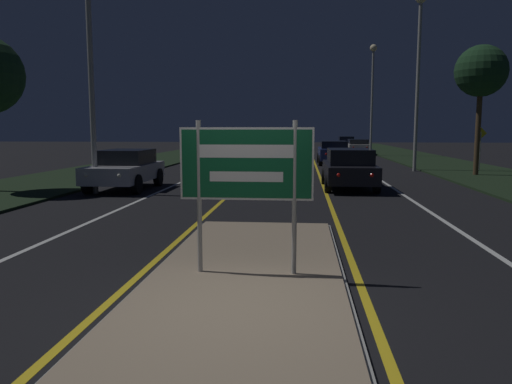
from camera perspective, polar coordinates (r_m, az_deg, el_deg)
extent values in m
plane|color=black|center=(6.14, -2.54, -13.68)|extent=(160.00, 160.00, 0.00)
cube|color=#999993|center=(7.43, -1.08, -9.73)|extent=(2.88, 8.07, 0.05)
cube|color=gray|center=(7.42, -1.08, -9.54)|extent=(2.76, 7.95, 0.10)
cube|color=black|center=(27.75, -16.54, 2.45)|extent=(5.00, 100.00, 0.08)
cube|color=black|center=(27.20, 23.93, 2.04)|extent=(5.00, 100.00, 0.08)
cube|color=gold|center=(30.85, 0.75, 3.12)|extent=(0.12, 70.00, 0.01)
cube|color=gold|center=(30.77, 6.82, 3.06)|extent=(0.12, 70.00, 0.01)
cube|color=silver|center=(31.16, -3.97, 3.15)|extent=(0.12, 70.00, 0.01)
cube|color=silver|center=(30.95, 11.59, 2.99)|extent=(0.12, 70.00, 0.01)
cube|color=silver|center=(31.78, -9.33, 3.15)|extent=(0.10, 70.00, 0.01)
cube|color=silver|center=(31.42, 17.04, 2.88)|extent=(0.10, 70.00, 0.01)
cylinder|color=#9E9E99|center=(7.28, -6.50, -0.59)|extent=(0.07, 0.07, 2.21)
cylinder|color=#9E9E99|center=(7.13, 4.42, -0.73)|extent=(0.07, 0.07, 2.21)
cube|color=#0F512D|center=(7.12, -1.11, 3.24)|extent=(1.92, 0.04, 1.04)
cube|color=white|center=(7.10, -1.13, 3.22)|extent=(1.92, 0.00, 1.04)
cube|color=#0F512D|center=(7.10, -1.13, 3.22)|extent=(1.86, 0.01, 0.97)
cube|color=white|center=(7.08, -1.14, 4.68)|extent=(1.34, 0.01, 0.19)
cube|color=white|center=(7.11, -1.13, 1.76)|extent=(1.05, 0.01, 0.14)
cylinder|color=#9E9E99|center=(17.92, -18.37, 13.34)|extent=(0.18, 0.18, 8.44)
cylinder|color=#9E9E99|center=(27.48, 17.97, 11.26)|extent=(0.18, 0.18, 8.61)
cylinder|color=#9E9E99|center=(41.71, 13.11, 9.78)|extent=(0.18, 0.18, 8.42)
sphere|color=beige|center=(42.15, 13.28, 15.73)|extent=(0.57, 0.57, 0.57)
cube|color=black|center=(18.84, 10.56, 2.29)|extent=(1.74, 4.48, 0.62)
cube|color=black|center=(18.54, 10.67, 4.02)|extent=(1.53, 2.33, 0.55)
sphere|color=red|center=(16.59, 9.41, 1.94)|extent=(0.14, 0.14, 0.14)
sphere|color=red|center=(16.70, 13.10, 1.88)|extent=(0.14, 0.14, 0.14)
cylinder|color=black|center=(20.20, 7.83, 1.79)|extent=(0.22, 0.62, 0.62)
cylinder|color=black|center=(20.34, 12.51, 1.72)|extent=(0.22, 0.62, 0.62)
cylinder|color=black|center=(17.43, 8.23, 0.94)|extent=(0.22, 0.62, 0.62)
cylinder|color=black|center=(17.60, 13.64, 0.87)|extent=(0.22, 0.62, 0.62)
cube|color=navy|center=(31.73, 8.81, 4.37)|extent=(1.77, 4.80, 0.70)
cube|color=black|center=(31.43, 8.86, 5.38)|extent=(1.56, 2.49, 0.44)
sphere|color=red|center=(29.33, 8.02, 4.33)|extent=(0.14, 0.14, 0.14)
sphere|color=red|center=(29.40, 10.16, 4.29)|extent=(0.14, 0.14, 0.14)
cylinder|color=black|center=(33.20, 7.18, 3.91)|extent=(0.22, 0.65, 0.65)
cylinder|color=black|center=(33.30, 10.09, 3.87)|extent=(0.22, 0.65, 0.65)
cylinder|color=black|center=(30.23, 7.36, 3.60)|extent=(0.22, 0.65, 0.65)
cylinder|color=black|center=(30.34, 10.56, 3.55)|extent=(0.22, 0.65, 0.65)
cube|color=silver|center=(44.47, 11.53, 5.04)|extent=(1.79, 4.05, 0.57)
cube|color=black|center=(44.22, 11.58, 5.66)|extent=(1.58, 2.11, 0.41)
sphere|color=red|center=(42.42, 11.08, 5.05)|extent=(0.14, 0.14, 0.14)
sphere|color=red|center=(42.55, 12.58, 5.02)|extent=(0.14, 0.14, 0.14)
cylinder|color=black|center=(45.65, 10.28, 4.76)|extent=(0.22, 0.71, 0.71)
cylinder|color=black|center=(45.83, 12.42, 4.72)|extent=(0.22, 0.71, 0.71)
cylinder|color=black|center=(43.15, 10.57, 4.62)|extent=(0.22, 0.71, 0.71)
cylinder|color=black|center=(43.34, 12.83, 4.58)|extent=(0.22, 0.71, 0.71)
cube|color=navy|center=(56.19, 10.22, 5.46)|extent=(1.77, 4.16, 0.60)
cube|color=black|center=(55.93, 10.25, 6.02)|extent=(1.56, 2.16, 0.50)
sphere|color=red|center=(54.10, 9.82, 5.49)|extent=(0.14, 0.14, 0.14)
sphere|color=red|center=(54.19, 10.99, 5.46)|extent=(0.14, 0.14, 0.14)
cylinder|color=black|center=(57.42, 9.25, 5.22)|extent=(0.22, 0.63, 0.63)
cylinder|color=black|center=(57.56, 10.94, 5.19)|extent=(0.22, 0.63, 0.63)
cylinder|color=black|center=(54.85, 9.44, 5.13)|extent=(0.22, 0.63, 0.63)
cylinder|color=black|center=(55.00, 11.21, 5.09)|extent=(0.22, 0.63, 0.63)
cube|color=#B7B7BC|center=(18.79, -14.75, 2.20)|extent=(1.80, 4.14, 0.58)
cube|color=black|center=(18.99, -14.54, 3.93)|extent=(1.58, 2.15, 0.52)
sphere|color=white|center=(17.10, -18.85, 1.82)|extent=(0.14, 0.14, 0.14)
sphere|color=white|center=(16.68, -15.35, 1.83)|extent=(0.14, 0.14, 0.14)
cylinder|color=black|center=(17.95, -18.69, 0.90)|extent=(0.22, 0.68, 0.68)
cylinder|color=black|center=(17.33, -13.49, 0.86)|extent=(0.22, 0.68, 0.68)
cylinder|color=black|center=(20.32, -15.77, 1.69)|extent=(0.22, 0.68, 0.68)
cylinder|color=black|center=(19.77, -11.11, 1.68)|extent=(0.22, 0.68, 0.68)
cylinder|color=#9E9E99|center=(28.67, 24.22, 4.30)|extent=(0.06, 0.06, 1.96)
cube|color=yellow|center=(28.65, 24.32, 6.14)|extent=(0.60, 0.02, 0.60)
cylinder|color=#4C3823|center=(25.34, 24.04, 6.57)|extent=(0.24, 0.24, 4.22)
sphere|color=#19381E|center=(25.48, 24.34, 12.50)|extent=(2.34, 2.34, 2.34)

